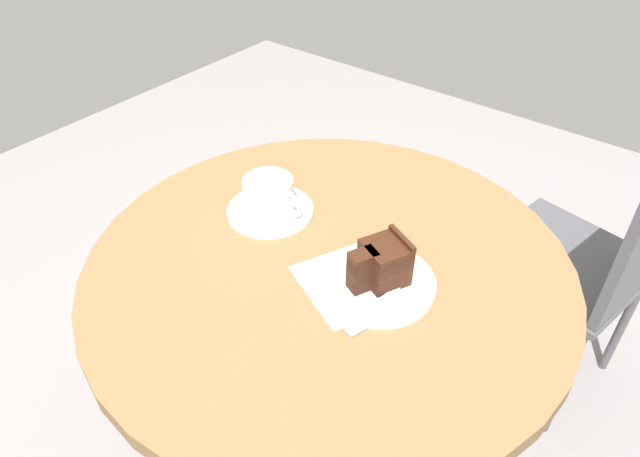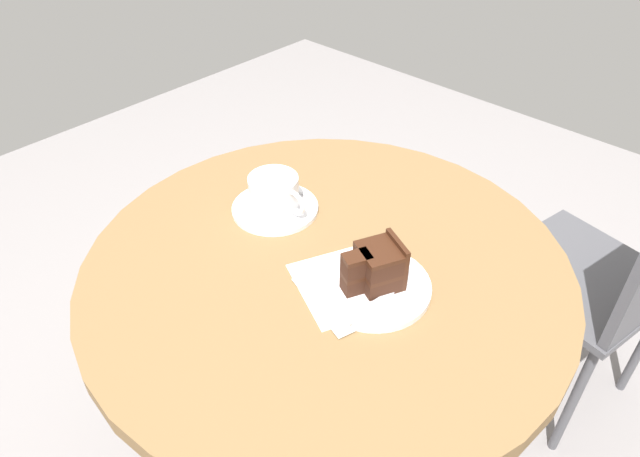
% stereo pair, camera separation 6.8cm
% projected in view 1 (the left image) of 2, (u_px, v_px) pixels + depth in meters
% --- Properties ---
extents(cafe_table, '(0.86, 0.86, 0.75)m').
position_uv_depth(cafe_table, '(328.00, 307.00, 1.07)').
color(cafe_table, brown).
rests_on(cafe_table, ground).
extents(saucer, '(0.17, 0.17, 0.01)m').
position_uv_depth(saucer, '(270.00, 210.00, 1.11)').
color(saucer, white).
rests_on(saucer, cafe_table).
extents(coffee_cup, '(0.13, 0.10, 0.06)m').
position_uv_depth(coffee_cup, '(269.00, 193.00, 1.09)').
color(coffee_cup, white).
rests_on(coffee_cup, saucer).
extents(teaspoon, '(0.09, 0.05, 0.00)m').
position_uv_depth(teaspoon, '(288.00, 194.00, 1.14)').
color(teaspoon, '#B7B7BC').
rests_on(teaspoon, saucer).
extents(cake_plate, '(0.19, 0.19, 0.01)m').
position_uv_depth(cake_plate, '(378.00, 282.00, 0.95)').
color(cake_plate, white).
rests_on(cake_plate, cafe_table).
extents(cake_slice, '(0.09, 0.11, 0.08)m').
position_uv_depth(cake_slice, '(382.00, 263.00, 0.92)').
color(cake_slice, '#381E14').
rests_on(cake_slice, cake_plate).
extents(fork, '(0.04, 0.15, 0.00)m').
position_uv_depth(fork, '(380.00, 301.00, 0.90)').
color(fork, '#B7B7BC').
rests_on(fork, cake_plate).
extents(napkin, '(0.22, 0.22, 0.00)m').
position_uv_depth(napkin, '(356.00, 285.00, 0.95)').
color(napkin, silver).
rests_on(napkin, cafe_table).
extents(cafe_chair, '(0.45, 0.45, 0.87)m').
position_uv_depth(cafe_chair, '(604.00, 251.00, 1.39)').
color(cafe_chair, '#4C4C51').
rests_on(cafe_chair, ground).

